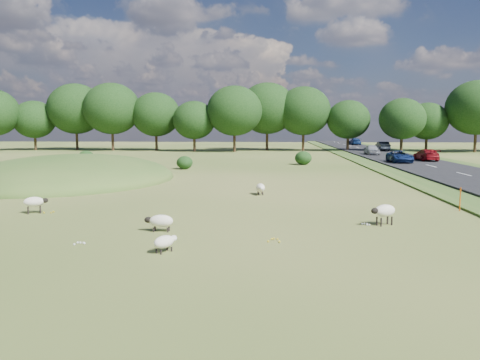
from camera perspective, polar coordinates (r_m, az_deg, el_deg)
name	(u,v)px	position (r m, az deg, el deg)	size (l,w,h in m)	color
ground	(230,171)	(44.36, -1.25, 1.11)	(160.00, 160.00, 0.00)	#38591C
mound	(71,180)	(39.54, -19.90, 0.04)	(16.00, 20.00, 4.00)	#33561E
road	(413,163)	(56.51, 20.35, 2.01)	(8.00, 150.00, 0.25)	black
treeline	(242,112)	(79.61, 0.19, 8.28)	(96.28, 14.66, 11.70)	black
shrubs	(193,159)	(50.88, -5.71, 2.60)	(26.26, 7.72, 1.51)	black
marker_post	(460,199)	(25.88, 25.25, -2.13)	(0.06, 0.06, 1.20)	#D8590C
sheep_0	(165,242)	(16.10, -9.17, -7.43)	(0.83, 1.01, 0.58)	beige
sheep_1	(260,188)	(29.00, 2.51, -0.95)	(0.63, 1.24, 0.70)	beige
sheep_2	(35,202)	(24.90, -23.76, -2.45)	(1.16, 0.86, 0.82)	beige
sheep_3	(384,211)	(20.98, 17.15, -3.62)	(1.28, 0.99, 0.91)	beige
sheep_4	(160,221)	(19.21, -9.70, -4.94)	(1.19, 0.54, 0.69)	beige
car_0	(426,155)	(58.39, 21.77, 2.88)	(1.89, 4.66, 1.35)	maroon
car_2	(372,149)	(68.48, 15.77, 3.60)	(1.66, 4.12, 1.41)	#A9ACB0
car_3	(382,146)	(79.07, 16.96, 3.96)	(1.57, 4.51, 1.48)	black
car_4	(355,141)	(103.01, 13.86, 4.59)	(1.98, 4.88, 1.41)	navy
car_5	(400,157)	(54.55, 18.90, 2.72)	(2.13, 4.61, 1.28)	navy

